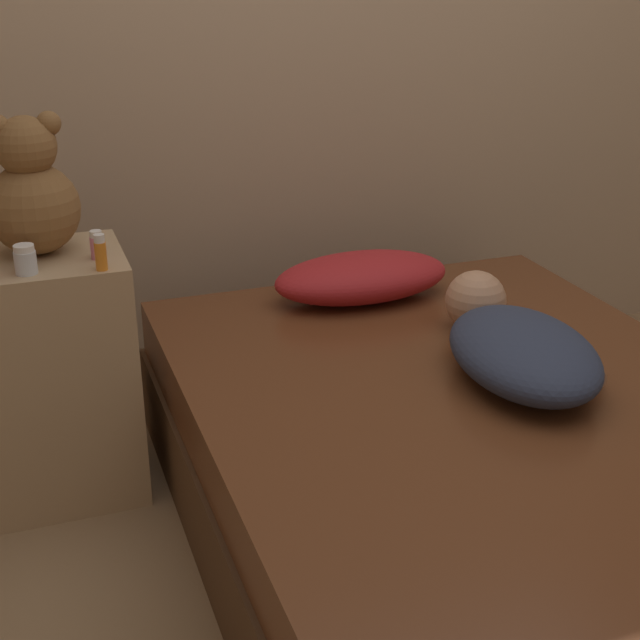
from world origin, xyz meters
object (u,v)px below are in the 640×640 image
(person_lying, at_px, (516,344))
(bottle_pink, at_px, (97,245))
(pillow, at_px, (362,277))
(bottle_clear, at_px, (25,260))
(teddy_bear, at_px, (32,194))
(bottle_orange, at_px, (101,253))

(person_lying, bearing_deg, bottle_pink, 161.85)
(pillow, distance_m, person_lying, 0.65)
(bottle_clear, bearing_deg, pillow, 10.60)
(pillow, distance_m, bottle_pink, 0.85)
(pillow, bearing_deg, teddy_bear, -178.50)
(bottle_pink, bearing_deg, pillow, 9.00)
(pillow, height_order, bottle_orange, bottle_orange)
(person_lying, distance_m, bottle_pink, 1.13)
(bottle_pink, bearing_deg, bottle_clear, -162.55)
(person_lying, height_order, bottle_orange, bottle_orange)
(pillow, relative_size, bottle_clear, 7.53)
(person_lying, height_order, bottle_pink, bottle_pink)
(person_lying, distance_m, teddy_bear, 1.33)
(person_lying, distance_m, bottle_orange, 1.10)
(person_lying, relative_size, bottle_pink, 9.34)
(bottle_pink, height_order, bottle_orange, bottle_orange)
(teddy_bear, bearing_deg, bottle_clear, -103.93)
(pillow, xyz_separation_m, person_lying, (0.18, -0.62, 0.01))
(bottle_orange, bearing_deg, bottle_pink, 89.52)
(teddy_bear, height_order, bottle_pink, teddy_bear)
(bottle_orange, bearing_deg, person_lying, -21.83)
(bottle_clear, bearing_deg, bottle_orange, -11.10)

